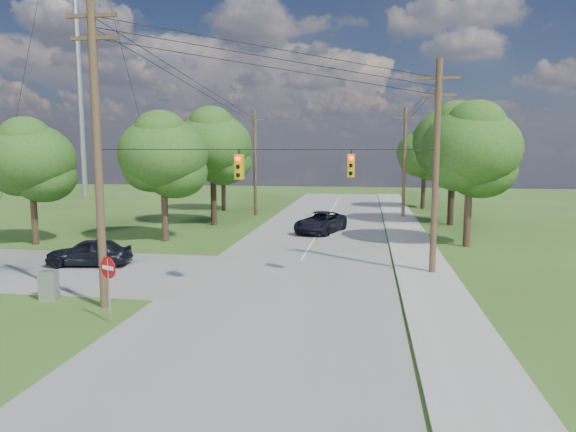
% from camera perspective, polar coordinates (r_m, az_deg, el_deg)
% --- Properties ---
extents(ground, '(140.00, 140.00, 0.00)m').
position_cam_1_polar(ground, '(19.79, -8.24, -10.91)').
color(ground, '#334E1A').
rests_on(ground, ground).
extents(main_road, '(10.00, 100.00, 0.03)m').
position_cam_1_polar(main_road, '(24.03, -0.11, -7.51)').
color(main_road, gray).
rests_on(main_road, ground).
extents(sidewalk_east, '(2.60, 100.00, 0.12)m').
position_cam_1_polar(sidewalk_east, '(23.95, 16.09, -7.75)').
color(sidewalk_east, '#ACA8A1').
rests_on(sidewalk_east, ground).
extents(pole_sw, '(2.00, 0.32, 12.00)m').
position_cam_1_polar(pole_sw, '(21.00, -20.42, 7.04)').
color(pole_sw, brown).
rests_on(pole_sw, ground).
extents(pole_ne, '(2.00, 0.32, 10.50)m').
position_cam_1_polar(pole_ne, '(26.17, 16.12, 5.50)').
color(pole_ne, brown).
rests_on(pole_ne, ground).
extents(pole_north_e, '(2.00, 0.32, 10.00)m').
position_cam_1_polar(pole_north_e, '(48.08, 12.81, 5.88)').
color(pole_north_e, brown).
rests_on(pole_north_e, ground).
extents(pole_north_w, '(2.00, 0.32, 10.00)m').
position_cam_1_polar(pole_north_w, '(49.12, -3.68, 6.07)').
color(pole_north_w, brown).
rests_on(pole_north_w, ground).
extents(power_lines, '(13.93, 29.62, 4.93)m').
position_cam_1_polar(power_lines, '(29.93, 0.91, 13.03)').
color(power_lines, black).
rests_on(power_lines, ground).
extents(traffic_signals, '(4.91, 3.27, 1.05)m').
position_cam_1_polar(traffic_signals, '(22.60, 1.06, 5.62)').
color(traffic_signals, '#CBA20B').
rests_on(traffic_signals, ground).
extents(radio_mast, '(0.70, 0.70, 45.00)m').
position_cam_1_polar(radio_mast, '(75.97, -22.42, 19.18)').
color(radio_mast, '#949799').
rests_on(radio_mast, ground).
extents(tree_w_near, '(6.00, 6.00, 8.40)m').
position_cam_1_polar(tree_w_near, '(35.65, -13.72, 6.71)').
color(tree_w_near, '#402F20').
rests_on(tree_w_near, ground).
extents(tree_w_mid, '(6.40, 6.40, 9.22)m').
position_cam_1_polar(tree_w_mid, '(42.85, -8.37, 7.78)').
color(tree_w_mid, '#402F20').
rests_on(tree_w_mid, ground).
extents(tree_w_far, '(6.00, 6.00, 8.73)m').
position_cam_1_polar(tree_w_far, '(53.00, -7.24, 7.33)').
color(tree_w_far, '#402F20').
rests_on(tree_w_far, ground).
extents(tree_e_near, '(6.20, 6.20, 8.81)m').
position_cam_1_polar(tree_e_near, '(34.55, 19.63, 7.03)').
color(tree_e_near, '#402F20').
rests_on(tree_e_near, ground).
extents(tree_e_mid, '(6.60, 6.60, 9.64)m').
position_cam_1_polar(tree_e_mid, '(44.50, 17.90, 7.91)').
color(tree_e_mid, '#402F20').
rests_on(tree_e_mid, ground).
extents(tree_e_far, '(5.80, 5.80, 8.32)m').
position_cam_1_polar(tree_e_far, '(56.26, 14.93, 6.80)').
color(tree_e_far, '#402F20').
rests_on(tree_e_far, ground).
extents(tree_cross_n, '(5.60, 5.60, 7.91)m').
position_cam_1_polar(tree_cross_n, '(37.34, -26.68, 5.66)').
color(tree_cross_n, '#402F20').
rests_on(tree_cross_n, ground).
extents(car_cross_dark, '(4.53, 2.25, 1.49)m').
position_cam_1_polar(car_cross_dark, '(29.40, -21.23, -3.76)').
color(car_cross_dark, black).
rests_on(car_cross_dark, cross_road).
extents(car_main_north, '(4.07, 6.06, 1.55)m').
position_cam_1_polar(car_main_north, '(38.67, 3.64, -0.69)').
color(car_main_north, black).
rests_on(car_main_north, main_road).
extents(control_cabinet, '(0.74, 0.59, 1.22)m').
position_cam_1_polar(control_cabinet, '(23.64, -25.05, -6.98)').
color(control_cabinet, '#949799').
rests_on(control_cabinet, ground).
extents(do_not_enter_sign, '(0.74, 0.36, 2.40)m').
position_cam_1_polar(do_not_enter_sign, '(19.54, -19.34, -6.17)').
color(do_not_enter_sign, '#949799').
rests_on(do_not_enter_sign, ground).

